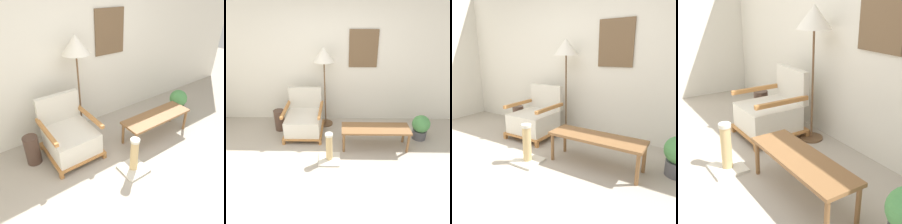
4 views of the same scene
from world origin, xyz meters
The scene contains 6 objects.
wall_back centered at (0.00, 2.07, 1.35)m, with size 8.00×0.09×2.70m.
armchair centered at (-0.62, 1.42, 0.30)m, with size 0.73×0.78×0.85m.
floor_lamp centered at (-0.22, 1.78, 1.42)m, with size 0.41×0.41×1.64m.
coffee_table centered at (0.71, 0.98, 0.35)m, with size 1.19×0.39×0.40m.
vase centered at (-1.14, 1.55, 0.22)m, with size 0.21×0.21×0.44m, color #473328.
scratching_post centered at (-0.08, 0.59, 0.18)m, with size 0.35×0.35×0.52m.
Camera 4 is at (2.69, -0.39, 1.72)m, focal length 50.00 mm.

